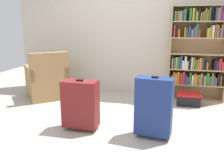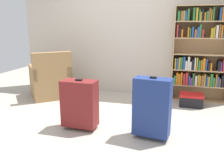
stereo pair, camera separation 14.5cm
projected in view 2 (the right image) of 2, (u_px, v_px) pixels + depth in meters
name	position (u px, v px, depth m)	size (l,w,h in m)	color
ground_plane	(102.00, 122.00, 3.49)	(7.87, 7.87, 0.00)	#B2A899
back_wall	(128.00, 29.00, 4.78)	(4.49, 0.10, 2.60)	beige
bookshelf	(201.00, 53.00, 4.32)	(1.00, 0.29, 1.71)	tan
armchair	(51.00, 81.00, 4.66)	(0.99, 0.99, 0.90)	#9E7A4C
mug	(71.00, 99.00, 4.43)	(0.12, 0.08, 0.10)	#1959A5
storage_box	(191.00, 100.00, 4.17)	(0.40, 0.28, 0.22)	black
suitcase_navy_blue	(152.00, 107.00, 2.92)	(0.47, 0.27, 0.79)	navy
suitcase_dark_red	(80.00, 103.00, 3.21)	(0.46, 0.25, 0.69)	maroon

